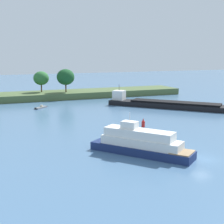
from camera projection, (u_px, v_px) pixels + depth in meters
ground_plane at (202, 159)px, 48.21m from camera, size 400.00×400.00×0.00m
treeline_island at (59, 91)px, 112.05m from camera, size 80.62×13.13×9.89m
cargo_barge at (167, 104)px, 92.95m from camera, size 28.44×29.47×5.96m
small_motorboat at (41, 107)px, 92.14m from camera, size 4.20×4.22×0.87m
white_riverboat at (141, 143)px, 50.48m from camera, size 12.91×15.10×6.35m
channel_buoy_red at (143, 123)px, 68.94m from camera, size 0.70×0.70×1.90m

